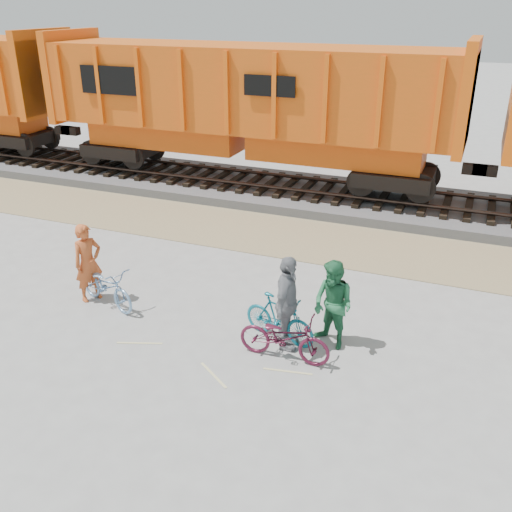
% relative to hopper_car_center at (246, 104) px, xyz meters
% --- Properties ---
extents(ground, '(120.00, 120.00, 0.00)m').
position_rel_hopper_car_center_xyz_m(ground, '(2.82, -9.00, -3.01)').
color(ground, '#9E9E99').
rests_on(ground, ground).
extents(gravel_strip, '(120.00, 3.00, 0.02)m').
position_rel_hopper_car_center_xyz_m(gravel_strip, '(2.82, -3.50, -3.00)').
color(gravel_strip, tan).
rests_on(gravel_strip, ground).
extents(ballast_bed, '(120.00, 4.00, 0.30)m').
position_rel_hopper_car_center_xyz_m(ballast_bed, '(2.82, 0.00, -2.86)').
color(ballast_bed, slate).
rests_on(ballast_bed, ground).
extents(track, '(120.00, 2.60, 0.24)m').
position_rel_hopper_car_center_xyz_m(track, '(2.82, 0.00, -2.53)').
color(track, black).
rests_on(track, ballast_bed).
extents(hopper_car_center, '(14.00, 3.13, 4.65)m').
position_rel_hopper_car_center_xyz_m(hopper_car_center, '(0.00, 0.00, 0.00)').
color(hopper_car_center, black).
rests_on(hopper_car_center, track).
extents(bicycle_blue, '(1.85, 1.15, 0.92)m').
position_rel_hopper_car_center_xyz_m(bicycle_blue, '(0.33, -8.71, -2.55)').
color(bicycle_blue, '#759DC8').
rests_on(bicycle_blue, ground).
extents(bicycle_teal, '(1.65, 0.84, 0.95)m').
position_rel_hopper_car_center_xyz_m(bicycle_teal, '(4.30, -8.64, -2.53)').
color(bicycle_teal, '#10697D').
rests_on(bicycle_teal, ground).
extents(bicycle_maroon, '(1.75, 0.61, 0.92)m').
position_rel_hopper_car_center_xyz_m(bicycle_maroon, '(4.61, -9.23, -2.55)').
color(bicycle_maroon, '#53162C').
rests_on(bicycle_maroon, ground).
extents(person_solo, '(0.67, 0.77, 1.77)m').
position_rel_hopper_car_center_xyz_m(person_solo, '(-0.17, -8.61, -2.12)').
color(person_solo, '#BC5125').
rests_on(person_solo, ground).
extents(person_man, '(1.07, 0.99, 1.76)m').
position_rel_hopper_car_center_xyz_m(person_man, '(5.30, -8.44, -2.13)').
color(person_man, '#287044').
rests_on(person_man, ground).
extents(person_woman, '(0.56, 1.15, 1.90)m').
position_rel_hopper_car_center_xyz_m(person_woman, '(4.51, -8.83, -2.06)').
color(person_woman, gray).
rests_on(person_woman, ground).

